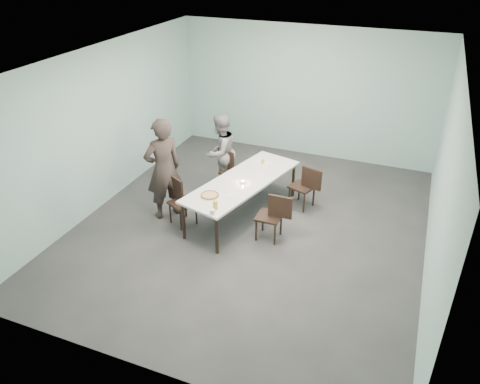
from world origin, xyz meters
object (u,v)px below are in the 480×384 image
at_px(chair_far_left, 230,168).
at_px(table, 243,183).
at_px(side_plate, 232,196).
at_px(beer_glass, 215,205).
at_px(chair_near_right, 274,214).
at_px(amber_tumbler, 263,162).
at_px(water_tumbler, 213,212).
at_px(chair_near_left, 180,198).
at_px(diner_far, 220,152).
at_px(tealight, 243,182).
at_px(diner_near, 163,169).
at_px(pizza, 210,195).
at_px(chair_far_right, 306,185).

bearing_deg(chair_far_left, table, -32.99).
height_order(side_plate, beer_glass, beer_glass).
bearing_deg(chair_near_right, amber_tumbler, -62.60).
bearing_deg(water_tumbler, beer_glass, 98.78).
distance_m(beer_glass, amber_tumbler, 1.92).
height_order(chair_near_left, chair_near_right, same).
xyz_separation_m(chair_near_right, beer_glass, (-0.81, -0.59, 0.32)).
height_order(diner_far, tealight, diner_far).
height_order(diner_near, water_tumbler, diner_near).
bearing_deg(chair_far_left, diner_far, -177.99).
xyz_separation_m(chair_near_left, beer_glass, (0.94, -0.49, 0.32)).
distance_m(diner_far, pizza, 1.76).
xyz_separation_m(diner_near, water_tumbler, (1.33, -0.76, -0.17)).
xyz_separation_m(chair_near_left, chair_near_right, (1.75, 0.11, 0.00)).
xyz_separation_m(pizza, side_plate, (0.35, 0.15, -0.01)).
bearing_deg(chair_near_left, chair_near_right, 31.15).
xyz_separation_m(pizza, tealight, (0.35, 0.65, 0.00)).
xyz_separation_m(chair_far_right, pizza, (-1.32, -1.48, 0.27)).
bearing_deg(table, chair_far_left, 125.99).
bearing_deg(chair_near_left, chair_far_left, 103.48).
bearing_deg(amber_tumbler, diner_near, -137.50).
distance_m(chair_near_left, tealight, 1.17).
bearing_deg(table, beer_glass, -92.02).
xyz_separation_m(chair_far_right, side_plate, (-0.98, -1.34, 0.25)).
bearing_deg(chair_far_left, chair_far_right, 17.17).
height_order(chair_far_left, pizza, chair_far_left).
bearing_deg(pizza, chair_far_left, 100.66).
height_order(chair_far_right, side_plate, chair_far_right).
relative_size(chair_near_left, beer_glass, 5.80).
bearing_deg(beer_glass, chair_near_left, 152.57).
distance_m(table, side_plate, 0.62).
bearing_deg(chair_far_left, beer_glass, -52.71).
bearing_deg(water_tumbler, chair_far_right, 62.85).
relative_size(diner_far, water_tumbler, 17.58).
bearing_deg(water_tumbler, chair_near_left, 145.79).
bearing_deg(chair_near_right, beer_glass, 36.64).
xyz_separation_m(chair_near_right, diner_near, (-2.11, 0.00, 0.46)).
xyz_separation_m(chair_far_right, amber_tumbler, (-0.91, 0.08, 0.29)).
bearing_deg(table, amber_tumbler, 82.66).
bearing_deg(table, diner_far, 132.68).
bearing_deg(chair_far_left, side_plate, -44.90).
bearing_deg(tealight, diner_far, 130.96).
xyz_separation_m(side_plate, beer_glass, (-0.08, -0.50, 0.07)).
bearing_deg(amber_tumbler, side_plate, -92.59).
relative_size(diner_near, side_plate, 10.73).
bearing_deg(side_plate, beer_glass, -98.98).
relative_size(water_tumbler, amber_tumbler, 1.12).
xyz_separation_m(chair_far_left, amber_tumbler, (0.71, -0.03, 0.29)).
distance_m(diner_near, water_tumbler, 1.54).
relative_size(chair_near_right, chair_far_right, 1.00).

